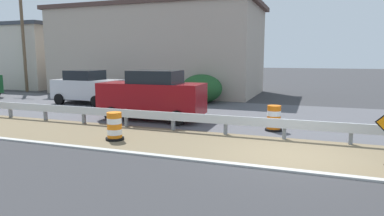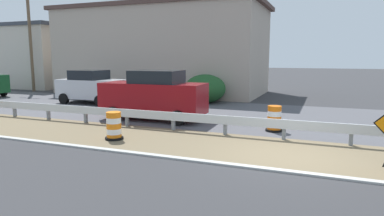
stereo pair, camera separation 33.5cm
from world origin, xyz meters
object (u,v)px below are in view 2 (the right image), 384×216
object	(u,v)px
traffic_barrel_close	(114,127)
utility_pole_mid	(30,35)
car_trailing_near_lane	(91,87)
car_trailing_far_lane	(154,95)
traffic_barrel_nearest	(274,120)
utility_pole_near	(216,26)

from	to	relation	value
traffic_barrel_close	utility_pole_mid	distance (m)	19.88
car_trailing_near_lane	utility_pole_mid	bearing A→B (deg)	156.95
car_trailing_far_lane	traffic_barrel_nearest	bearing A→B (deg)	173.50
traffic_barrel_close	car_trailing_near_lane	bearing A→B (deg)	42.28
utility_pole_near	utility_pole_mid	world-z (taller)	utility_pole_near
traffic_barrel_nearest	traffic_barrel_close	xyz separation A→B (m)	(-3.32, 4.93, -0.01)
car_trailing_near_lane	utility_pole_near	size ratio (longest dim) A/B	0.44
traffic_barrel_nearest	utility_pole_near	bearing A→B (deg)	29.59
traffic_barrel_close	utility_pole_near	size ratio (longest dim) A/B	0.10
traffic_barrel_nearest	car_trailing_far_lane	xyz separation A→B (m)	(0.44, 5.37, 0.67)
traffic_barrel_nearest	car_trailing_far_lane	bearing A→B (deg)	85.34
traffic_barrel_nearest	car_trailing_near_lane	xyz separation A→B (m)	(3.92, 11.51, 0.57)
traffic_barrel_nearest	car_trailing_near_lane	distance (m)	12.17
traffic_barrel_nearest	utility_pole_mid	world-z (taller)	utility_pole_mid
traffic_barrel_nearest	traffic_barrel_close	bearing A→B (deg)	123.94
car_trailing_far_lane	utility_pole_mid	world-z (taller)	utility_pole_mid
car_trailing_near_lane	car_trailing_far_lane	size ratio (longest dim) A/B	0.87
traffic_barrel_close	utility_pole_mid	bearing A→B (deg)	53.97
traffic_barrel_nearest	car_trailing_near_lane	size ratio (longest dim) A/B	0.24
traffic_barrel_close	car_trailing_near_lane	distance (m)	9.79
traffic_barrel_nearest	car_trailing_far_lane	size ratio (longest dim) A/B	0.21
car_trailing_far_lane	utility_pole_near	bearing A→B (deg)	-91.80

